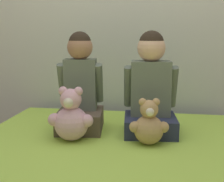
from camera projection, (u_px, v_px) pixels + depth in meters
wall_behind_bed at (126, 4)px, 2.55m from camera, size 8.00×0.06×2.50m
child_on_left at (80, 89)px, 2.06m from camera, size 0.33×0.36×0.65m
child_on_right at (151, 89)px, 1.99m from camera, size 0.36×0.35×0.65m
teddy_bear_held_by_left_child at (71, 118)px, 1.86m from camera, size 0.27×0.21×0.33m
teddy_bear_held_by_right_child at (149, 125)px, 1.80m from camera, size 0.23×0.17×0.27m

